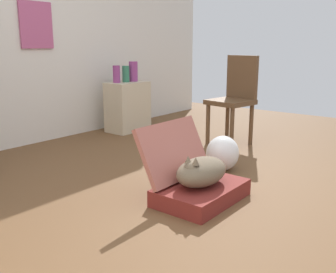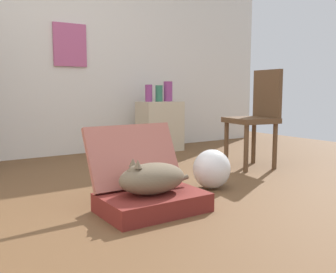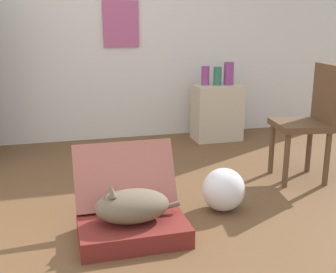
# 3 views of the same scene
# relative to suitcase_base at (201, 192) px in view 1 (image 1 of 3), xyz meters

# --- Properties ---
(ground_plane) EXTENTS (7.68, 7.68, 0.00)m
(ground_plane) POSITION_rel_suitcase_base_xyz_m (-0.00, 0.12, -0.06)
(ground_plane) COLOR brown
(ground_plane) RESTS_ON ground
(wall_back) EXTENTS (6.40, 0.15, 2.60)m
(wall_back) POSITION_rel_suitcase_base_xyz_m (-0.00, 2.38, 1.24)
(wall_back) COLOR silver
(wall_back) RESTS_ON ground
(suitcase_base) EXTENTS (0.64, 0.43, 0.12)m
(suitcase_base) POSITION_rel_suitcase_base_xyz_m (0.00, 0.00, 0.00)
(suitcase_base) COLOR maroon
(suitcase_base) RESTS_ON ground
(suitcase_lid) EXTENTS (0.64, 0.22, 0.40)m
(suitcase_lid) POSITION_rel_suitcase_base_xyz_m (0.00, 0.24, 0.26)
(suitcase_lid) COLOR #B26356
(suitcase_lid) RESTS_ON suitcase_base
(cat) EXTENTS (0.52, 0.28, 0.23)m
(cat) POSITION_rel_suitcase_base_xyz_m (-0.01, 0.00, 0.16)
(cat) COLOR brown
(cat) RESTS_ON suitcase_base
(plastic_bag_white) EXTENTS (0.30, 0.27, 0.30)m
(plastic_bag_white) POSITION_rel_suitcase_base_xyz_m (0.67, 0.23, 0.09)
(plastic_bag_white) COLOR white
(plastic_bag_white) RESTS_ON ground
(side_table) EXTENTS (0.51, 0.32, 0.61)m
(side_table) POSITION_rel_suitcase_base_xyz_m (1.31, 1.97, 0.25)
(side_table) COLOR beige
(side_table) RESTS_ON ground
(vase_tall) EXTENTS (0.09, 0.09, 0.20)m
(vase_tall) POSITION_rel_suitcase_base_xyz_m (1.18, 2.02, 0.65)
(vase_tall) COLOR #8C387A
(vase_tall) RESTS_ON side_table
(vase_short) EXTENTS (0.11, 0.11, 0.25)m
(vase_short) POSITION_rel_suitcase_base_xyz_m (1.43, 1.98, 0.67)
(vase_short) COLOR #8C387A
(vase_short) RESTS_ON side_table
(vase_round) EXTENTS (0.09, 0.09, 0.20)m
(vase_round) POSITION_rel_suitcase_base_xyz_m (1.31, 1.99, 0.65)
(vase_round) COLOR #2D7051
(vase_round) RESTS_ON side_table
(chair) EXTENTS (0.47, 0.46, 0.94)m
(chair) POSITION_rel_suitcase_base_xyz_m (1.56, 0.62, 0.45)
(chair) COLOR brown
(chair) RESTS_ON ground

